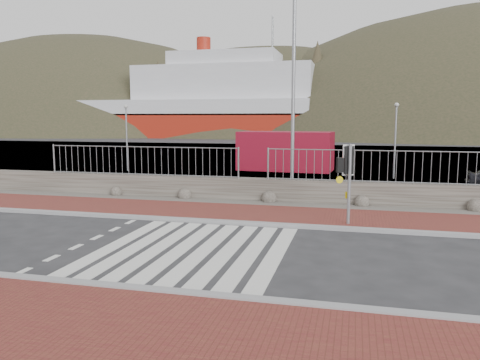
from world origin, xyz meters
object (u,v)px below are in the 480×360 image
(shipping_container, at_px, (285,151))
(ferry, at_px, (190,106))
(traffic_signal_far, at_px, (349,167))
(streetlight, at_px, (297,83))

(shipping_container, bearing_deg, ferry, 120.80)
(ferry, bearing_deg, traffic_signal_far, -66.18)
(traffic_signal_far, relative_size, streetlight, 0.30)
(ferry, xyz_separation_m, traffic_signal_far, (28.38, -64.30, -3.53))
(traffic_signal_far, xyz_separation_m, shipping_container, (-4.13, 15.00, -0.61))
(streetlight, distance_m, shipping_container, 11.18)
(ferry, height_order, shipping_container, ferry)
(shipping_container, bearing_deg, traffic_signal_far, -70.00)
(ferry, xyz_separation_m, shipping_container, (24.25, -49.30, -4.14))
(traffic_signal_far, bearing_deg, streetlight, -88.33)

